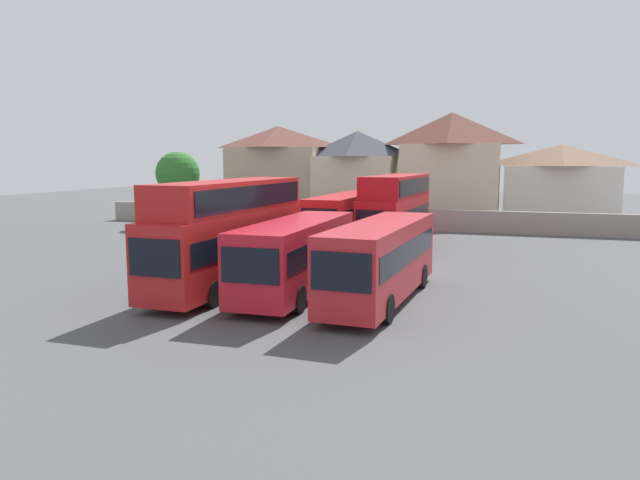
{
  "coord_description": "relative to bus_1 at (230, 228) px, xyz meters",
  "views": [
    {
      "loc": [
        8.64,
        -24.39,
        5.96
      ],
      "look_at": [
        0.0,
        3.0,
        2.04
      ],
      "focal_mm": 33.45,
      "sensor_mm": 36.0,
      "label": 1
    }
  ],
  "objects": [
    {
      "name": "depot_boundary_wall",
      "position": [
        3.59,
        24.81,
        -1.9
      ],
      "size": [
        56.0,
        0.5,
        1.8
      ],
      "primitive_type": "cube",
      "color": "gray",
      "rests_on": "ground"
    },
    {
      "name": "bus_3",
      "position": [
        7.29,
        -0.71,
        -0.89
      ],
      "size": [
        3.01,
        10.64,
        3.33
      ],
      "rotation": [
        0.0,
        0.0,
        -1.63
      ],
      "color": "#B62128",
      "rests_on": "ground"
    },
    {
      "name": "bus_5",
      "position": [
        5.07,
        14.73,
        -0.05
      ],
      "size": [
        3.18,
        10.57,
        4.87
      ],
      "rotation": [
        0.0,
        0.0,
        -1.63
      ],
      "color": "red",
      "rests_on": "ground"
    },
    {
      "name": "tree_left_of_lot",
      "position": [
        -15.69,
        21.81,
        1.8
      ],
      "size": [
        3.86,
        3.86,
        6.59
      ],
      "color": "brown",
      "rests_on": "ground"
    },
    {
      "name": "bus_1",
      "position": [
        0.0,
        0.0,
        0.0
      ],
      "size": [
        2.77,
        11.92,
        4.97
      ],
      "rotation": [
        0.0,
        0.0,
        -1.59
      ],
      "color": "#B31C1D",
      "rests_on": "ground"
    },
    {
      "name": "house_terrace_far_right",
      "position": [
        16.64,
        33.47,
        0.88
      ],
      "size": [
        10.06,
        6.66,
        7.23
      ],
      "color": "silver",
      "rests_on": "ground"
    },
    {
      "name": "house_terrace_right",
      "position": [
        7.03,
        32.36,
        2.41
      ],
      "size": [
        9.24,
        6.42,
        10.22
      ],
      "color": "beige",
      "rests_on": "ground"
    },
    {
      "name": "house_terrace_left",
      "position": [
        -10.51,
        32.98,
        1.92
      ],
      "size": [
        9.98,
        6.61,
        9.26
      ],
      "color": "tan",
      "rests_on": "ground"
    },
    {
      "name": "bus_2",
      "position": [
        3.46,
        -0.47,
        -0.93
      ],
      "size": [
        2.7,
        10.22,
        3.26
      ],
      "rotation": [
        0.0,
        0.0,
        -1.56
      ],
      "color": "red",
      "rests_on": "ground"
    },
    {
      "name": "house_terrace_centre",
      "position": [
        -2.03,
        32.48,
        1.61
      ],
      "size": [
        8.08,
        6.35,
        8.64
      ],
      "color": "beige",
      "rests_on": "ground"
    },
    {
      "name": "ground",
      "position": [
        3.59,
        17.54,
        -2.8
      ],
      "size": [
        140.0,
        140.0,
        0.0
      ],
      "primitive_type": "plane",
      "color": "#4C4C4F"
    },
    {
      "name": "bus_4",
      "position": [
        1.64,
        14.85,
        -0.79
      ],
      "size": [
        2.79,
        12.06,
        3.52
      ],
      "rotation": [
        0.0,
        0.0,
        -1.59
      ],
      "color": "red",
      "rests_on": "ground"
    }
  ]
}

